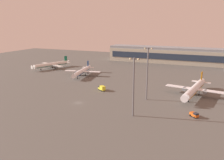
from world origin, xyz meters
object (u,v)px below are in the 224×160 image
airplane_terminal_side (195,89)px  baggage_tractor (194,115)px  airplane_taxiway_distant (82,71)px  airplane_far_stand (52,65)px  apron_light_east (147,71)px  catering_truck (102,88)px  apron_light_central (134,84)px

airplane_terminal_side → baggage_tractor: airplane_terminal_side is taller
airplane_terminal_side → airplane_taxiway_distant: 88.49m
airplane_far_stand → apron_light_east: size_ratio=1.31×
airplane_taxiway_distant → catering_truck: size_ratio=6.30×
airplane_taxiway_distant → baggage_tractor: bearing=137.9°
apron_light_central → apron_light_east: bearing=90.7°
airplane_taxiway_distant → airplane_far_stand: bearing=-31.4°
airplane_terminal_side → airplane_far_stand: bearing=-7.0°
airplane_taxiway_distant → baggage_tractor: (88.33, -53.88, -2.47)m
baggage_tractor → apron_light_central: apron_light_central is taller
catering_truck → airplane_far_stand: bearing=93.7°
airplane_far_stand → catering_truck: airplane_far_stand is taller
airplane_taxiway_distant → airplane_far_stand: (-40.91, 15.43, 0.12)m
catering_truck → apron_light_east: apron_light_east is taller
airplane_taxiway_distant → apron_light_central: apron_light_central is taller
airplane_terminal_side → apron_light_east: size_ratio=1.51×
baggage_tractor → airplane_far_stand: bearing=-73.8°
airplane_taxiway_distant → baggage_tractor: size_ratio=8.65×
airplane_terminal_side → apron_light_central: (-23.33, -42.08, 10.93)m
catering_truck → airplane_terminal_side: bearing=-42.6°
airplane_terminal_side → apron_light_central: size_ratio=1.62×
airplane_terminal_side → apron_light_central: bearing=70.0°
apron_light_central → airplane_taxiway_distant: bearing=134.8°
apron_light_east → airplane_terminal_side: bearing=35.9°
baggage_tractor → apron_light_central: (-25.71, -9.25, 13.94)m
airplane_taxiway_distant → baggage_tractor: 103.50m
baggage_tractor → apron_light_east: size_ratio=0.15×
baggage_tractor → apron_light_east: apron_light_east is taller
airplane_terminal_side → apron_light_central: 49.34m
apron_light_central → airplane_terminal_side: bearing=61.0°
airplane_far_stand → catering_truck: (73.02, -46.95, -2.19)m
airplane_far_stand → apron_light_central: (103.54, -78.56, 11.35)m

